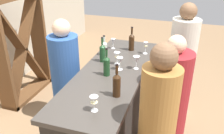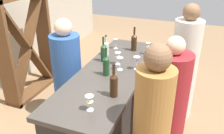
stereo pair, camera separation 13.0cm
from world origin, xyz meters
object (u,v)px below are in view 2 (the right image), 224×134
wine_glass_far_right (116,42)px  wine_glass_near_left (148,46)px  wine_glass_far_left (120,61)px  person_center_guest (184,68)px  wine_bottle_second_left_olive_green (106,65)px  wine_bottle_rightmost_amber_brown (134,42)px  wine_glass_near_center (137,60)px  wine_bottle_center_olive_green (104,52)px  person_right_guest (168,106)px  wine_glass_near_right (90,101)px  wine_glass_far_center (118,56)px  wine_rack (27,47)px  person_server_behind (68,77)px  wine_bottle_leftmost_amber_brown (114,84)px  wine_bottle_second_right_clear_pale (106,48)px

wine_glass_far_right → wine_glass_near_left: bearing=-95.7°
wine_glass_far_left → person_center_guest: (0.71, -0.68, -0.29)m
wine_bottle_second_left_olive_green → wine_glass_far_right: bearing=12.8°
wine_bottle_rightmost_amber_brown → wine_glass_near_center: 0.60m
wine_bottle_center_olive_green → person_right_guest: size_ratio=0.22×
wine_glass_near_center → wine_glass_far_left: wine_glass_near_center is taller
wine_bottle_second_left_olive_green → wine_glass_near_right: wine_bottle_second_left_olive_green is taller
wine_glass_near_left → wine_glass_near_right: wine_glass_near_left is taller
wine_glass_far_center → wine_glass_far_right: 0.53m
wine_glass_far_left → wine_glass_far_right: (0.63, 0.28, -0.01)m
person_center_guest → wine_bottle_rightmost_amber_brown: bearing=-10.9°
wine_rack → wine_glass_far_left: 1.80m
wine_rack → wine_glass_far_right: bearing=-82.7°
wine_bottle_second_left_olive_green → person_server_behind: bearing=71.0°
wine_rack → person_right_guest: (-0.60, -2.35, -0.15)m
wine_bottle_rightmost_amber_brown → wine_glass_near_center: (-0.57, -0.20, -0.01)m
wine_glass_far_center → person_server_behind: person_server_behind is taller
wine_glass_far_left → person_center_guest: size_ratio=0.10×
person_server_behind → wine_rack: bearing=151.1°
wine_rack → wine_glass_near_left: 1.94m
wine_bottle_leftmost_amber_brown → wine_bottle_rightmost_amber_brown: bearing=7.3°
wine_bottle_center_olive_green → wine_glass_far_center: 0.20m
wine_rack → person_server_behind: 1.06m
wine_rack → wine_bottle_leftmost_amber_brown: bearing=-118.3°
wine_glass_near_right → wine_glass_far_center: bearing=5.2°
wine_rack → wine_glass_far_center: wine_rack is taller
wine_glass_near_right → wine_glass_far_center: (0.99, 0.09, 0.01)m
wine_glass_far_left → person_server_behind: size_ratio=0.11×
wine_bottle_second_right_clear_pale → wine_glass_far_center: size_ratio=1.74×
wine_bottle_rightmost_amber_brown → wine_bottle_center_olive_green: bearing=152.7°
wine_bottle_rightmost_amber_brown → person_right_guest: 1.10m
wine_bottle_center_olive_green → wine_bottle_rightmost_amber_brown: 0.55m
wine_glass_far_center → wine_bottle_leftmost_amber_brown: bearing=-163.6°
wine_glass_far_right → person_center_guest: size_ratio=0.09×
wine_bottle_second_right_clear_pale → wine_glass_far_left: size_ratio=1.76×
wine_bottle_second_right_clear_pale → wine_glass_far_center: 0.34m
wine_glass_far_right → wine_glass_far_left: bearing=-155.7°
person_server_behind → wine_bottle_center_olive_green: bearing=6.5°
wine_glass_far_left → wine_glass_far_right: size_ratio=1.05×
wine_bottle_center_olive_green → wine_bottle_rightmost_amber_brown: (0.49, -0.25, 0.01)m
wine_glass_far_right → wine_rack: bearing=97.3°
wine_glass_near_left → wine_glass_far_center: (-0.44, 0.26, -0.01)m
wine_bottle_rightmost_amber_brown → person_server_behind: (-0.60, 0.74, -0.39)m
wine_glass_near_center → wine_glass_far_left: (-0.08, 0.18, -0.00)m
wine_bottle_center_olive_green → wine_glass_near_left: bearing=-47.9°
wine_glass_far_left → person_right_guest: person_right_guest is taller
wine_bottle_leftmost_amber_brown → wine_glass_far_center: bearing=16.4°
wine_glass_far_right → wine_glass_far_center: bearing=-156.6°
wine_glass_near_left → wine_glass_far_left: 0.61m
wine_bottle_center_olive_green → wine_glass_far_left: wine_bottle_center_olive_green is taller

